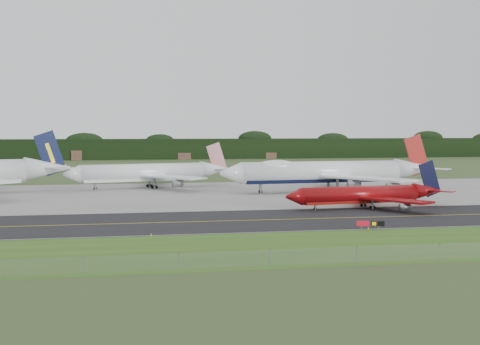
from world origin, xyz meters
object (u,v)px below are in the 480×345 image
object	(u,v)px
jet_star_tail	(151,173)
taxiway_sign	(370,224)
jet_red_737	(368,195)
jet_ba_747	(328,172)

from	to	relation	value
jet_star_tail	taxiway_sign	world-z (taller)	jet_star_tail
taxiway_sign	jet_star_tail	bearing A→B (deg)	109.88
jet_red_737	taxiway_sign	bearing A→B (deg)	-110.72
jet_ba_747	jet_star_tail	size ratio (longest dim) A/B	1.26
jet_star_tail	taxiway_sign	xyz separation A→B (m)	(33.75, -93.36, -3.47)
taxiway_sign	jet_ba_747	bearing A→B (deg)	77.63
jet_ba_747	jet_star_tail	world-z (taller)	jet_ba_747
jet_star_tail	taxiway_sign	size ratio (longest dim) A/B	11.03
jet_ba_747	jet_red_737	xyz separation A→B (m)	(-3.50, -39.12, -2.66)
jet_ba_747	jet_star_tail	distance (m)	54.15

